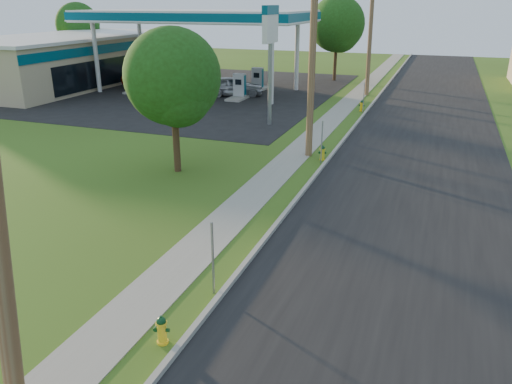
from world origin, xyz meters
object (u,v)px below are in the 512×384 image
at_px(tree_lot, 338,26).
at_px(fuel_pump_sw, 164,77).
at_px(tree_verge, 174,81).
at_px(car_red, 153,79).
at_px(utility_pole_far, 370,32).
at_px(fuel_pump_ne, 240,89).
at_px(hydrant_mid, 322,153).
at_px(tree_back, 78,26).
at_px(fuel_pump_se, 258,82).
at_px(hydrant_near, 162,330).
at_px(hydrant_far, 362,106).
at_px(car_silver, 234,86).
at_px(fuel_pump_nw, 139,83).
at_px(price_pylon, 270,32).
at_px(utility_pole_mid, 313,51).

bearing_deg(tree_lot, fuel_pump_sw, -150.64).
distance_m(tree_verge, car_red, 24.01).
bearing_deg(utility_pole_far, fuel_pump_ne, -150.67).
height_order(tree_verge, hydrant_mid, tree_verge).
height_order(tree_verge, tree_back, tree_back).
bearing_deg(fuel_pump_sw, car_red, -94.89).
relative_size(fuel_pump_se, hydrant_near, 4.58).
bearing_deg(hydrant_near, tree_lot, 96.53).
bearing_deg(fuel_pump_se, tree_back, 163.65).
relative_size(fuel_pump_ne, hydrant_far, 4.11).
xyz_separation_m(fuel_pump_sw, tree_back, (-14.24, 6.82, 3.80)).
relative_size(fuel_pump_ne, fuel_pump_sw, 1.00).
bearing_deg(tree_verge, fuel_pump_sw, 121.60).
xyz_separation_m(hydrant_mid, car_silver, (-10.54, 14.44, 0.42)).
height_order(tree_verge, hydrant_near, tree_verge).
distance_m(hydrant_mid, car_red, 24.62).
xyz_separation_m(fuel_pump_ne, fuel_pump_sw, (-9.00, 4.00, 0.00)).
relative_size(fuel_pump_ne, hydrant_mid, 4.38).
relative_size(fuel_pump_nw, fuel_pump_ne, 1.00).
distance_m(price_pylon, hydrant_near, 21.63).
height_order(tree_lot, hydrant_near, tree_lot).
xyz_separation_m(utility_pole_far, fuel_pump_se, (-8.90, -1.00, -4.08)).
relative_size(price_pylon, hydrant_mid, 9.38).
xyz_separation_m(fuel_pump_sw, price_pylon, (14.00, -11.50, 4.71)).
bearing_deg(car_red, fuel_pump_se, -78.13).
relative_size(hydrant_near, hydrant_mid, 0.96).
bearing_deg(tree_back, car_silver, -23.79).
bearing_deg(hydrant_mid, car_red, 139.94).
xyz_separation_m(hydrant_mid, car_red, (-18.84, 15.84, 0.39)).
bearing_deg(fuel_pump_ne, price_pylon, -56.31).
bearing_deg(price_pylon, fuel_pump_nw, 151.82).
relative_size(fuel_pump_nw, tree_back, 0.46).
distance_m(utility_pole_mid, fuel_pump_sw, 25.05).
bearing_deg(hydrant_far, fuel_pump_sw, 163.53).
height_order(utility_pole_far, tree_lot, utility_pole_far).
distance_m(fuel_pump_se, tree_back, 24.51).
bearing_deg(hydrant_far, tree_verge, -108.97).
height_order(tree_lot, tree_back, tree_lot).
bearing_deg(tree_verge, utility_pole_mid, 42.72).
distance_m(utility_pole_mid, tree_verge, 6.53).
height_order(utility_pole_mid, fuel_pump_nw, utility_pole_mid).
bearing_deg(hydrant_far, car_silver, 166.82).
bearing_deg(car_silver, price_pylon, -164.18).
relative_size(utility_pole_far, car_red, 1.78).
bearing_deg(tree_back, utility_pole_far, -10.26).
height_order(tree_lot, hydrant_mid, tree_lot).
distance_m(tree_verge, tree_back, 39.31).
relative_size(fuel_pump_nw, hydrant_far, 4.11).
bearing_deg(tree_verge, fuel_pump_se, 101.00).
distance_m(tree_lot, tree_back, 28.23).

